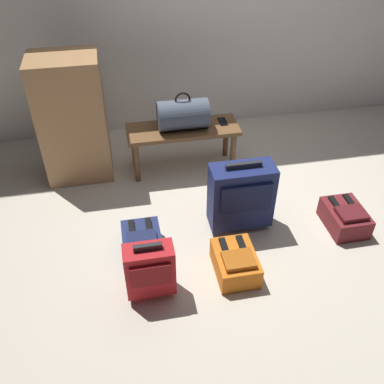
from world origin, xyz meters
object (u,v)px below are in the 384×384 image
at_px(backpack_maroon, 345,217).
at_px(duffel_bag_slate, 183,114).
at_px(suitcase_small_red, 150,270).
at_px(side_cabinet, 73,119).
at_px(bench, 183,134).
at_px(suitcase_upright_navy, 241,195).
at_px(backpack_navy, 142,243).
at_px(backpack_orange, 235,263).
at_px(cell_phone, 223,121).

bearing_deg(backpack_maroon, duffel_bag_slate, 136.48).
distance_m(suitcase_small_red, backpack_maroon, 1.62).
bearing_deg(suitcase_small_red, side_cabinet, 107.19).
xyz_separation_m(bench, duffel_bag_slate, (0.00, -0.00, 0.20)).
distance_m(suitcase_small_red, side_cabinet, 1.63).
height_order(suitcase_upright_navy, backpack_navy, suitcase_upright_navy).
bearing_deg(backpack_maroon, suitcase_upright_navy, 168.81).
distance_m(suitcase_upright_navy, backpack_navy, 0.82).
distance_m(bench, suitcase_small_red, 1.50).
height_order(backpack_orange, side_cabinet, side_cabinet).
height_order(cell_phone, backpack_maroon, cell_phone).
bearing_deg(backpack_maroon, backpack_orange, -163.14).
distance_m(bench, side_cabinet, 0.96).
bearing_deg(backpack_navy, side_cabinet, 111.62).
bearing_deg(suitcase_small_red, duffel_bag_slate, 71.80).
bearing_deg(backpack_navy, suitcase_small_red, -86.86).
bearing_deg(duffel_bag_slate, suitcase_small_red, -108.20).
relative_size(cell_phone, backpack_maroon, 0.38).
bearing_deg(cell_phone, backpack_orange, -99.83).
bearing_deg(suitcase_small_red, backpack_navy, 93.14).
xyz_separation_m(suitcase_upright_navy, backpack_maroon, (0.81, -0.16, -0.22)).
distance_m(bench, suitcase_upright_navy, 0.93).
relative_size(cell_phone, suitcase_upright_navy, 0.24).
xyz_separation_m(suitcase_small_red, backpack_navy, (-0.02, 0.39, -0.15)).
relative_size(suitcase_upright_navy, backpack_orange, 1.59).
relative_size(backpack_navy, side_cabinet, 0.35).
xyz_separation_m(backpack_maroon, backpack_orange, (-0.97, -0.29, 0.00)).
distance_m(cell_phone, backpack_maroon, 1.35).
relative_size(backpack_maroon, backpack_orange, 1.00).
bearing_deg(cell_phone, backpack_navy, -128.79).
bearing_deg(suitcase_upright_navy, backpack_navy, -169.30).
relative_size(duffel_bag_slate, cell_phone, 3.06).
bearing_deg(side_cabinet, suitcase_upright_navy, -38.88).
xyz_separation_m(backpack_navy, side_cabinet, (-0.45, 1.14, 0.46)).
bearing_deg(backpack_maroon, backpack_navy, 179.49).
bearing_deg(backpack_navy, duffel_bag_slate, 64.68).
relative_size(suitcase_small_red, backpack_orange, 1.21).
height_order(bench, backpack_maroon, bench).
xyz_separation_m(cell_phone, suitcase_small_red, (-0.84, -1.46, -0.19)).
relative_size(suitcase_upright_navy, backpack_navy, 1.59).
bearing_deg(bench, backpack_maroon, -43.44).
bearing_deg(duffel_bag_slate, backpack_maroon, -43.52).
height_order(backpack_navy, side_cabinet, side_cabinet).
distance_m(cell_phone, backpack_navy, 1.41).
bearing_deg(backpack_maroon, cell_phone, 124.07).
distance_m(duffel_bag_slate, backpack_navy, 1.23).
bearing_deg(cell_phone, suitcase_small_red, -119.89).
relative_size(duffel_bag_slate, suitcase_upright_navy, 0.73).
distance_m(cell_phone, suitcase_upright_navy, 0.93).
bearing_deg(bench, side_cabinet, 173.67).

